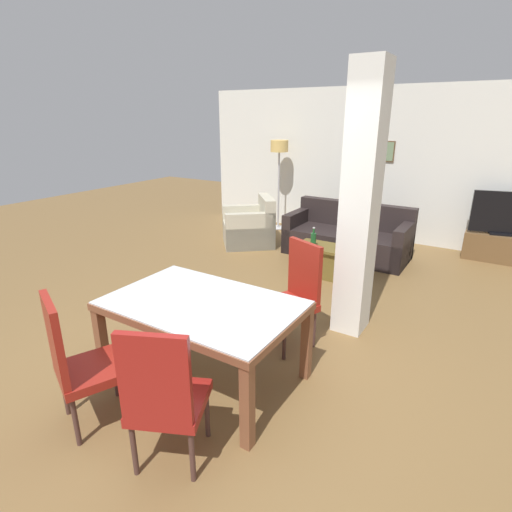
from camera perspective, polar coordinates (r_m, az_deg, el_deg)
name	(u,v)px	position (r m, az deg, el deg)	size (l,w,h in m)	color
ground_plane	(206,376)	(3.75, -7.19, -16.66)	(18.00, 18.00, 0.00)	brown
back_wall	(381,165)	(7.73, 17.45, 12.27)	(7.20, 0.09, 2.70)	silver
divider_pillar	(360,206)	(4.11, 14.65, 6.91)	(0.31, 0.37, 2.70)	silver
dining_table	(203,317)	(3.43, -7.60, -8.62)	(1.61, 1.04, 0.74)	brown
dining_chair_far_right	(295,292)	(3.96, 5.58, -5.15)	(0.60, 0.60, 1.05)	maroon
dining_chair_near_left	(77,360)	(3.20, -24.14, -13.37)	(0.60, 0.60, 1.05)	maroon
dining_chair_near_right	(164,395)	(2.69, -13.00, -18.78)	(0.61, 0.61, 1.05)	maroon
sofa	(347,238)	(6.74, 12.94, 2.47)	(1.95, 0.88, 0.84)	black
armchair	(250,228)	(7.14, -0.80, 3.98)	(1.17, 1.17, 0.86)	beige
coffee_table	(324,260)	(5.83, 9.67, -0.62)	(0.78, 0.45, 0.45)	brown
bottle	(313,239)	(5.68, 8.19, 2.39)	(0.08, 0.08, 0.28)	#194C23
tv_stand	(500,248)	(7.42, 31.53, 1.00)	(1.05, 0.40, 0.44)	brown
tv_screen	(508,214)	(7.29, 32.28, 5.08)	(1.01, 0.29, 0.68)	black
floor_lamp	(279,155)	(8.03, 3.34, 14.27)	(0.34, 0.34, 1.75)	#B7B7BC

